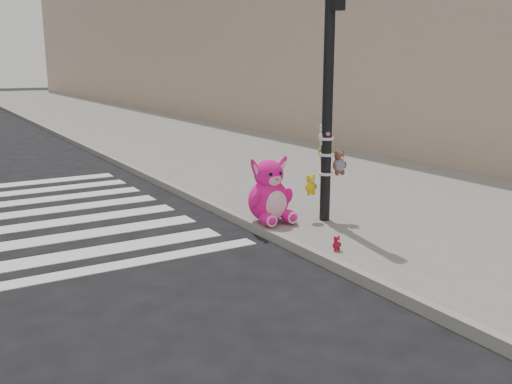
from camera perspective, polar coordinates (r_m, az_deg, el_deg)
ground at (r=6.40m, az=-1.99°, el=-10.95°), size 120.00×120.00×0.00m
sidewalk_near at (r=17.22m, az=-3.54°, el=4.39°), size 7.00×80.00×0.14m
curb_edge at (r=15.96m, az=-14.63°, el=3.33°), size 0.12×80.00×0.15m
bld_near at (r=28.55m, az=-3.11°, el=17.63°), size 5.00×60.00×10.00m
signal_pole at (r=8.87m, az=7.19°, el=7.77°), size 0.67×0.50×4.00m
pink_bunny at (r=8.88m, az=1.37°, el=-0.31°), size 0.74×0.77×1.04m
red_teddy at (r=7.66m, az=8.06°, el=-5.10°), size 0.15×0.11×0.20m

